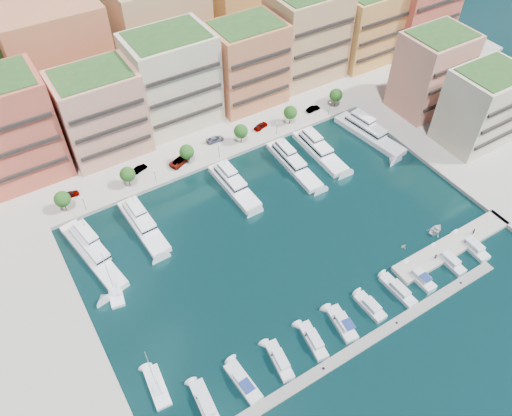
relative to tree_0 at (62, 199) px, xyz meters
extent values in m
plane|color=black|center=(40.00, -33.50, -4.74)|extent=(400.00, 400.00, 0.00)
cube|color=#9E998E|center=(40.00, 28.50, -4.74)|extent=(220.00, 64.00, 2.00)
cube|color=#9E998E|center=(102.00, -41.50, -4.74)|extent=(34.00, 76.00, 2.00)
cube|color=#9E998E|center=(-22.00, -41.50, -4.74)|extent=(34.00, 76.00, 2.00)
cube|color=#183415|center=(40.00, 76.50, -4.74)|extent=(240.00, 40.00, 58.00)
cube|color=gray|center=(37.00, -63.50, -4.74)|extent=(72.00, 2.20, 0.35)
cube|color=#9E998E|center=(70.00, -55.50, -4.74)|extent=(32.00, 5.00, 2.00)
cube|color=#C25340|center=(-4.00, 18.50, 9.26)|extent=(20.00, 16.00, 26.00)
cube|color=black|center=(-4.00, 10.25, 9.26)|extent=(18.40, 0.50, 0.90)
cube|color=tan|center=(17.00, 16.50, 7.26)|extent=(20.00, 15.00, 22.00)
cube|color=black|center=(17.00, 8.75, 7.26)|extent=(18.40, 0.50, 0.90)
cube|color=#224F1F|center=(17.00, 16.50, 18.66)|extent=(17.60, 13.20, 0.80)
cube|color=beige|center=(38.00, 18.50, 8.76)|extent=(22.00, 16.00, 25.00)
cube|color=black|center=(38.00, 10.25, 8.76)|extent=(20.24, 0.50, 0.90)
cube|color=#224F1F|center=(38.00, 18.50, 21.66)|extent=(19.36, 14.08, 0.80)
cube|color=#C87B4B|center=(60.00, 16.50, 7.76)|extent=(20.00, 15.00, 23.00)
cube|color=black|center=(60.00, 8.75, 7.76)|extent=(18.40, 0.50, 0.90)
cube|color=#224F1F|center=(60.00, 16.50, 19.66)|extent=(17.60, 13.20, 0.80)
cube|color=tan|center=(82.00, 18.50, 9.26)|extent=(22.00, 16.00, 26.00)
cube|color=black|center=(82.00, 10.25, 9.26)|extent=(20.24, 0.50, 0.90)
cube|color=gold|center=(104.00, 16.50, 7.26)|extent=(20.00, 15.00, 22.00)
cube|color=black|center=(104.00, 8.75, 7.26)|extent=(18.40, 0.50, 0.90)
cube|color=#C25340|center=(124.00, 14.50, 8.26)|extent=(22.00, 16.00, 24.00)
cube|color=black|center=(124.00, 6.25, 8.26)|extent=(20.24, 0.50, 0.90)
cube|color=tan|center=(102.00, -13.50, 7.26)|extent=(18.00, 14.00, 22.00)
cube|color=black|center=(102.00, -20.75, 7.26)|extent=(16.56, 0.50, 0.90)
cube|color=#224F1F|center=(102.00, -13.50, 18.66)|extent=(15.84, 12.32, 0.80)
cube|color=beige|center=(102.00, -31.50, 6.26)|extent=(18.00, 14.00, 20.00)
cube|color=black|center=(102.00, -38.75, 6.26)|extent=(16.56, 0.50, 0.90)
cube|color=#224F1F|center=(102.00, -31.50, 16.66)|extent=(15.84, 12.32, 0.80)
cube|color=#C87B4B|center=(15.00, 40.50, 11.26)|extent=(26.00, 18.00, 30.00)
cube|color=tan|center=(45.00, 40.50, 11.26)|extent=(26.00, 18.00, 30.00)
cube|color=gold|center=(75.00, 40.50, 11.26)|extent=(26.00, 18.00, 30.00)
cylinder|color=#473323|center=(0.00, 0.00, -2.24)|extent=(0.24, 0.24, 3.00)
sphere|color=#164E19|center=(0.00, 0.00, 0.01)|extent=(3.80, 3.80, 3.80)
cylinder|color=#473323|center=(16.00, 0.00, -2.24)|extent=(0.24, 0.24, 3.00)
sphere|color=#164E19|center=(16.00, 0.00, 0.01)|extent=(3.80, 3.80, 3.80)
cylinder|color=#473323|center=(32.00, 0.00, -2.24)|extent=(0.24, 0.24, 3.00)
sphere|color=#164E19|center=(32.00, 0.00, 0.01)|extent=(3.80, 3.80, 3.80)
cylinder|color=#473323|center=(48.00, 0.00, -2.24)|extent=(0.24, 0.24, 3.00)
sphere|color=#164E19|center=(48.00, 0.00, 0.01)|extent=(3.80, 3.80, 3.80)
cylinder|color=#473323|center=(64.00, 0.00, -2.24)|extent=(0.24, 0.24, 3.00)
sphere|color=#164E19|center=(64.00, 0.00, 0.01)|extent=(3.80, 3.80, 3.80)
cylinder|color=#473323|center=(80.00, 0.00, -2.24)|extent=(0.24, 0.24, 3.00)
sphere|color=#164E19|center=(80.00, 0.00, 0.01)|extent=(3.80, 3.80, 3.80)
cylinder|color=black|center=(4.00, -2.30, -1.74)|extent=(0.10, 0.10, 4.00)
sphere|color=#FFF2CC|center=(4.00, -2.30, 0.31)|extent=(0.30, 0.30, 0.30)
cylinder|color=black|center=(22.00, -2.30, -1.74)|extent=(0.10, 0.10, 4.00)
sphere|color=#FFF2CC|center=(22.00, -2.30, 0.31)|extent=(0.30, 0.30, 0.30)
cylinder|color=black|center=(40.00, -2.30, -1.74)|extent=(0.10, 0.10, 4.00)
sphere|color=#FFF2CC|center=(40.00, -2.30, 0.31)|extent=(0.30, 0.30, 0.30)
cylinder|color=black|center=(58.00, -2.30, -1.74)|extent=(0.10, 0.10, 4.00)
sphere|color=#FFF2CC|center=(58.00, -2.30, 0.31)|extent=(0.30, 0.30, 0.30)
cylinder|color=black|center=(76.00, -2.30, -1.74)|extent=(0.10, 0.10, 4.00)
sphere|color=#FFF2CC|center=(76.00, -2.30, 0.31)|extent=(0.30, 0.30, 0.30)
cube|color=white|center=(0.77, -16.17, -4.39)|extent=(7.93, 23.72, 2.30)
cube|color=white|center=(0.77, -13.84, -2.34)|extent=(5.47, 13.23, 1.80)
cube|color=black|center=(0.77, -13.84, -2.34)|extent=(5.54, 13.30, 0.55)
cube|color=white|center=(0.77, -11.97, -0.74)|extent=(3.61, 7.32, 1.40)
cylinder|color=#B2B2B7|center=(0.77, -10.57, 0.86)|extent=(0.14, 0.14, 1.80)
cube|color=white|center=(13.51, -14.13, -4.39)|extent=(5.38, 19.44, 2.30)
cube|color=white|center=(13.51, -12.20, -2.34)|extent=(4.18, 10.75, 1.80)
cube|color=black|center=(13.51, -12.20, -2.34)|extent=(4.24, 10.81, 0.55)
cube|color=white|center=(13.51, -10.66, -0.74)|extent=(2.97, 5.89, 1.40)
cylinder|color=#B2B2B7|center=(13.51, -9.51, 0.86)|extent=(0.14, 0.14, 1.80)
cube|color=black|center=(13.51, -14.13, -4.84)|extent=(5.43, 19.49, 0.35)
cube|color=white|center=(37.87, -13.72, -4.39)|extent=(4.94, 18.53, 2.30)
cube|color=white|center=(37.87, -11.88, -2.34)|extent=(3.95, 10.22, 1.80)
cube|color=black|center=(37.87, -11.88, -2.34)|extent=(4.01, 10.28, 0.55)
cube|color=white|center=(37.87, -10.40, -0.74)|extent=(2.85, 5.59, 1.40)
cylinder|color=#B2B2B7|center=(37.87, -9.30, 0.86)|extent=(0.14, 0.14, 1.80)
cube|color=white|center=(54.99, -14.95, -4.39)|extent=(4.94, 21.03, 2.30)
cube|color=white|center=(54.99, -12.86, -2.34)|extent=(3.88, 11.60, 1.80)
cube|color=black|center=(54.99, -12.86, -2.34)|extent=(3.94, 11.67, 0.55)
cube|color=white|center=(54.99, -11.19, -0.74)|extent=(2.77, 6.35, 1.40)
cylinder|color=#B2B2B7|center=(54.99, -9.94, 0.86)|extent=(0.14, 0.14, 1.80)
cube|color=black|center=(54.99, -14.95, -4.84)|extent=(4.99, 21.09, 0.35)
cube|color=white|center=(63.94, -14.26, -4.39)|extent=(5.39, 19.66, 2.30)
cube|color=white|center=(63.94, -12.31, -2.34)|extent=(4.25, 10.85, 1.80)
cube|color=black|center=(63.94, -12.31, -2.34)|extent=(4.32, 10.92, 0.55)
cube|color=white|center=(63.94, -10.75, -0.74)|extent=(3.05, 5.94, 1.40)
cylinder|color=#B2B2B7|center=(63.94, -9.57, 0.86)|extent=(0.14, 0.14, 1.80)
cube|color=white|center=(79.98, -15.69, -4.39)|extent=(7.73, 22.82, 2.30)
cube|color=white|center=(79.98, -13.45, -2.34)|extent=(5.53, 12.72, 1.80)
cube|color=black|center=(79.98, -13.45, -2.34)|extent=(5.60, 12.79, 0.55)
cube|color=white|center=(79.98, -11.66, -0.74)|extent=(3.74, 7.04, 1.40)
cylinder|color=#B2B2B7|center=(79.98, -10.32, 0.86)|extent=(0.14, 0.14, 1.80)
cube|color=silver|center=(6.49, -58.00, -4.49)|extent=(3.32, 9.26, 1.40)
cube|color=silver|center=(6.49, -58.45, -3.19)|extent=(2.38, 4.51, 1.10)
cube|color=black|center=(6.49, -56.64, -3.44)|extent=(1.89, 0.25, 0.55)
cube|color=silver|center=(14.09, -58.00, -4.49)|extent=(3.36, 9.01, 1.40)
cube|color=silver|center=(14.09, -58.44, -3.19)|extent=(2.43, 4.38, 1.10)
cube|color=black|center=(14.09, -56.68, -3.44)|extent=(1.95, 0.25, 0.55)
cube|color=navy|center=(14.09, -59.59, -2.59)|extent=(2.09, 2.78, 0.12)
cube|color=silver|center=(21.93, -58.00, -4.49)|extent=(3.49, 8.55, 1.40)
cube|color=silver|center=(21.93, -58.42, -3.19)|extent=(2.39, 4.20, 1.10)
cube|color=black|center=(21.93, -56.75, -3.44)|extent=(1.73, 0.33, 0.55)
cube|color=silver|center=(29.67, -58.00, -4.49)|extent=(3.52, 8.53, 1.40)
cube|color=silver|center=(29.67, -58.41, -3.19)|extent=(2.40, 4.19, 1.10)
cube|color=black|center=(29.67, -56.76, -3.44)|extent=(1.72, 0.34, 0.55)
cube|color=silver|center=(36.68, -58.00, -4.49)|extent=(3.89, 8.48, 1.40)
cube|color=silver|center=(36.68, -58.41, -3.19)|extent=(2.69, 4.18, 1.10)
cube|color=black|center=(36.68, -56.77, -3.44)|extent=(2.00, 0.38, 0.55)
cube|color=navy|center=(36.68, -59.47, -2.59)|extent=(2.27, 2.70, 0.12)
cube|color=silver|center=(43.89, -58.00, -4.49)|extent=(2.87, 7.31, 1.40)
cube|color=silver|center=(43.89, -58.36, -3.19)|extent=(2.16, 3.54, 1.10)
cube|color=black|center=(43.89, -56.92, -3.44)|extent=(1.88, 0.17, 0.55)
cube|color=silver|center=(51.41, -58.00, -4.49)|extent=(2.74, 8.90, 1.40)
cube|color=silver|center=(51.41, -58.44, -3.19)|extent=(2.06, 4.29, 1.10)
cube|color=black|center=(51.41, -56.68, -3.44)|extent=(1.79, 0.15, 0.55)
cube|color=silver|center=(57.45, -58.00, -4.49)|extent=(2.76, 7.59, 1.40)
cube|color=silver|center=(57.45, -58.38, -3.19)|extent=(2.12, 3.66, 1.10)
cube|color=black|center=(57.45, -56.87, -3.44)|extent=(1.91, 0.13, 0.55)
cube|color=navy|center=(57.45, -59.36, -2.59)|extent=(1.89, 2.29, 0.12)
cube|color=silver|center=(66.07, -58.00, -4.49)|extent=(2.56, 8.32, 1.40)
cube|color=silver|center=(66.07, -58.41, -3.19)|extent=(1.97, 4.00, 1.10)
cube|color=black|center=(66.07, -56.76, -3.44)|extent=(1.79, 0.12, 0.55)
cube|color=silver|center=(73.43, -58.00, -4.49)|extent=(3.27, 8.74, 1.40)
cube|color=silver|center=(73.43, -58.43, -3.19)|extent=(2.39, 4.24, 1.10)
cube|color=black|center=(73.43, -56.71, -3.44)|extent=(1.97, 0.22, 0.55)
cube|color=white|center=(0.60, -50.64, -4.54)|extent=(3.54, 8.47, 1.20)
cube|color=white|center=(0.60, -51.47, -3.64)|extent=(1.86, 2.21, 0.60)
cylinder|color=#B2B2B7|center=(0.60, -50.23, 2.06)|extent=(0.14, 0.14, 12.00)
cylinder|color=#B2B2B7|center=(0.60, -51.88, -2.94)|extent=(0.44, 3.71, 0.10)
cube|color=white|center=(1.57, -27.38, -4.54)|extent=(4.18, 8.29, 1.20)
cube|color=white|center=(1.57, -28.17, -3.64)|extent=(1.97, 2.26, 0.60)
cylinder|color=#B2B2B7|center=(1.57, -26.99, 2.06)|extent=(0.14, 0.14, 12.00)
cylinder|color=#B2B2B7|center=(1.57, -28.57, -2.94)|extent=(0.79, 3.51, 0.10)
imported|color=silver|center=(70.30, -50.21, -4.31)|extent=(4.82, 3.93, 0.88)
imported|color=#BFB192|center=(60.63, -49.88, -4.37)|extent=(1.42, 1.23, 0.75)
imported|color=gray|center=(2.18, 3.99, -3.01)|extent=(4.38, 1.93, 1.47)
imported|color=gray|center=(20.18, 3.77, -3.07)|extent=(4.32, 2.61, 1.34)
imported|color=gray|center=(30.16, 0.98, -2.91)|extent=(6.63, 4.85, 1.68)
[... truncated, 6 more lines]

